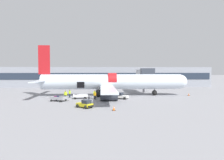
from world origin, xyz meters
TOP-DOWN VIEW (x-y plane):
  - ground_plane at (0.00, 0.00)m, footprint 500.00×500.00m
  - terminal_strip at (0.00, 34.14)m, footprint 78.71×14.13m
  - jet_bridge_stub at (9.58, 8.11)m, footprint 3.46×10.30m
  - airplane at (-0.15, 2.14)m, footprint 37.25×34.09m
  - baggage_tug_lead at (1.97, -3.42)m, footprint 3.28×2.81m
  - baggage_tug_mid at (-4.93, -13.55)m, footprint 2.94×2.81m
  - baggage_cart_loading at (-6.77, -2.76)m, footprint 4.08×2.17m
  - baggage_cart_queued at (-10.68, -6.14)m, footprint 4.01×2.83m
  - ground_crew_loader_a at (-9.80, -3.58)m, footprint 0.64×0.47m
  - ground_crew_loader_b at (-3.70, -3.17)m, footprint 0.59×0.58m
  - ground_crew_driver at (-9.36, -0.75)m, footprint 0.44×0.61m
  - ground_crew_supervisor at (-3.58, -4.12)m, footprint 0.54×0.50m
  - suitcase_on_tarmac_upright at (-4.85, -4.88)m, footprint 0.46×0.27m
  - safety_cone_nose at (18.89, 1.14)m, footprint 0.55×0.55m
  - safety_cone_engine_left at (-0.42, -16.06)m, footprint 0.53×0.53m

SIDE VIEW (x-z plane):
  - ground_plane at x=0.00m, z-range 0.00..0.00m
  - safety_cone_nose at x=18.89m, z-range -0.02..0.57m
  - suitcase_on_tarmac_upright at x=-4.85m, z-range -0.05..0.66m
  - safety_cone_engine_left at x=-0.42m, z-range -0.02..0.71m
  - baggage_cart_queued at x=-10.68m, z-range -0.04..0.99m
  - baggage_cart_loading at x=-6.77m, z-range 0.00..0.96m
  - baggage_tug_mid at x=-4.93m, z-range -0.09..1.24m
  - baggage_tug_lead at x=1.97m, z-range -0.07..1.25m
  - ground_crew_supervisor at x=-3.58m, z-range 0.04..1.67m
  - ground_crew_driver at x=-9.36m, z-range 0.05..1.80m
  - ground_crew_loader_a at x=-9.80m, z-range 0.05..1.89m
  - ground_crew_loader_b at x=-3.70m, z-range 0.05..1.89m
  - airplane at x=-0.15m, z-range -2.77..9.24m
  - terminal_strip at x=0.00m, z-range 0.00..7.43m
  - jet_bridge_stub at x=9.58m, z-range 1.68..8.35m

